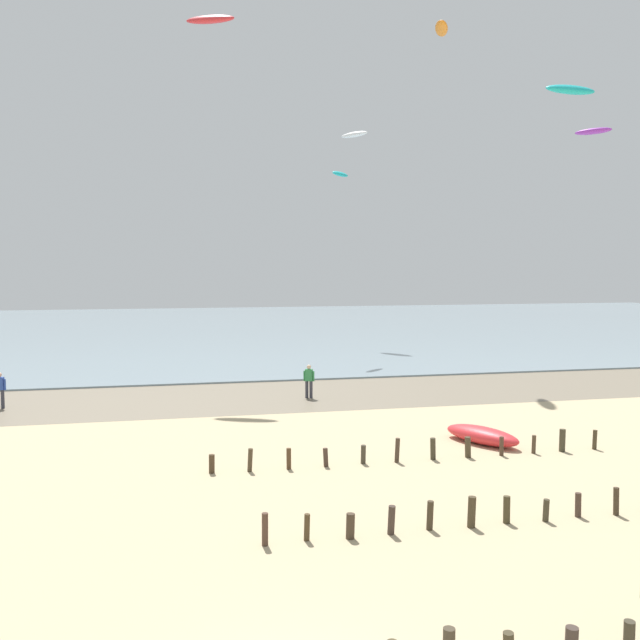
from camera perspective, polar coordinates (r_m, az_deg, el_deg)
wet_sand_strip at (r=34.77m, az=-9.33°, el=-6.57°), size 120.00×8.50×0.01m
sea at (r=73.65m, az=-10.82°, el=-0.69°), size 160.00×70.00×0.10m
groyne_mid at (r=18.61m, az=14.32°, el=-15.45°), size 11.85×0.34×0.81m
groyne_far at (r=23.95m, az=9.03°, el=-10.79°), size 14.05×0.29×0.84m
person_mid_beach at (r=34.28m, az=-0.94°, el=-5.11°), size 0.53×0.35×1.71m
person_right_flank at (r=35.21m, az=-25.45°, el=-5.30°), size 0.56×0.28×1.71m
grounded_kite at (r=26.51m, az=13.54°, el=-9.45°), size 2.52×3.31×0.63m
kite_aloft_1 at (r=36.49m, az=20.42°, el=17.79°), size 2.77×1.14×0.70m
kite_aloft_2 at (r=46.44m, az=22.11°, el=14.58°), size 2.00×2.18×0.40m
kite_aloft_3 at (r=60.99m, az=2.91°, el=15.40°), size 2.47×2.99×0.65m
kite_aloft_4 at (r=43.28m, az=-9.27°, el=23.81°), size 3.08×2.04×0.84m
kite_aloft_5 at (r=49.97m, az=1.72°, el=12.24°), size 1.85×1.80×0.53m
kite_aloft_6 at (r=47.32m, az=10.24°, el=23.11°), size 1.72×2.80×0.76m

